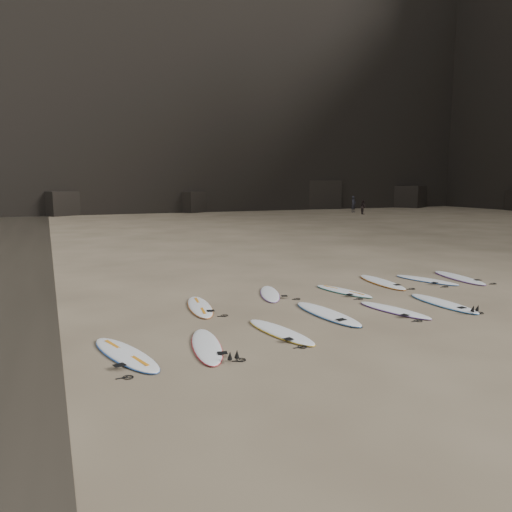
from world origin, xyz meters
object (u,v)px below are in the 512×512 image
(surfboard_3, at_px, (394,310))
(person_b, at_px, (363,207))
(surfboard_5, at_px, (200,306))
(surfboard_11, at_px, (125,354))
(surfboard_0, at_px, (207,345))
(surfboard_1, at_px, (280,331))
(surfboard_2, at_px, (327,313))
(person_a, at_px, (354,204))
(surfboard_9, at_px, (426,280))
(surfboard_4, at_px, (443,303))
(surfboard_8, at_px, (382,282))
(surfboard_6, at_px, (270,293))
(surfboard_10, at_px, (459,277))
(surfboard_7, at_px, (343,291))

(surfboard_3, bearing_deg, person_b, 42.21)
(surfboard_5, height_order, surfboard_11, surfboard_11)
(surfboard_0, height_order, surfboard_1, same)
(surfboard_2, relative_size, person_b, 1.83)
(surfboard_11, relative_size, person_a, 1.44)
(surfboard_2, xyz_separation_m, surfboard_9, (5.64, 2.61, -0.01))
(surfboard_2, relative_size, surfboard_4, 1.08)
(surfboard_2, xyz_separation_m, person_b, (24.49, 33.68, 0.71))
(surfboard_0, relative_size, surfboard_8, 0.90)
(surfboard_6, xyz_separation_m, surfboard_9, (6.06, -0.17, 0.00))
(surfboard_5, distance_m, surfboard_10, 9.94)
(surfboard_4, xyz_separation_m, person_b, (20.81, 33.98, 0.71))
(surfboard_0, height_order, surfboard_2, surfboard_2)
(surfboard_6, relative_size, person_a, 1.25)
(surfboard_7, bearing_deg, surfboard_0, -163.73)
(surfboard_0, relative_size, surfboard_5, 0.98)
(surfboard_3, xyz_separation_m, surfboard_5, (-4.81, 2.41, 0.00))
(surfboard_7, relative_size, surfboard_11, 0.88)
(surfboard_6, distance_m, surfboard_10, 7.44)
(surfboard_6, height_order, surfboard_7, same)
(surfboard_1, bearing_deg, person_b, 42.03)
(surfboard_2, bearing_deg, surfboard_9, 20.56)
(surfboard_1, relative_size, surfboard_4, 0.94)
(surfboard_11, bearing_deg, surfboard_8, 6.53)
(surfboard_0, distance_m, surfboard_7, 6.61)
(surfboard_8, bearing_deg, surfboard_10, -2.85)
(surfboard_2, distance_m, surfboard_4, 3.69)
(surfboard_4, bearing_deg, surfboard_1, -173.64)
(surfboard_4, relative_size, surfboard_5, 1.03)
(surfboard_0, distance_m, surfboard_10, 11.37)
(surfboard_7, relative_size, surfboard_8, 0.85)
(surfboard_4, xyz_separation_m, surfboard_11, (-9.10, -0.83, 0.00))
(surfboard_0, xyz_separation_m, surfboard_1, (1.89, 0.29, -0.00))
(surfboard_7, distance_m, person_a, 42.13)
(surfboard_4, distance_m, surfboard_6, 5.13)
(surfboard_6, bearing_deg, surfboard_5, -144.27)
(surfboard_3, bearing_deg, person_a, 43.52)
(surfboard_1, distance_m, surfboard_7, 4.90)
(surfboard_1, xyz_separation_m, surfboard_4, (5.52, 0.67, 0.00))
(surfboard_3, relative_size, person_a, 1.27)
(surfboard_0, relative_size, surfboard_6, 1.07)
(surfboard_5, xyz_separation_m, person_a, (28.44, 35.03, 0.87))
(surfboard_0, distance_m, person_a, 48.22)
(surfboard_3, relative_size, surfboard_7, 1.01)
(person_b, bearing_deg, surfboard_8, 157.64)
(surfboard_9, height_order, surfboard_10, surfboard_10)
(surfboard_7, height_order, surfboard_8, surfboard_8)
(surfboard_0, relative_size, surfboard_2, 0.88)
(surfboard_2, xyz_separation_m, surfboard_8, (3.92, 2.89, -0.00))
(surfboard_0, bearing_deg, person_b, 61.81)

